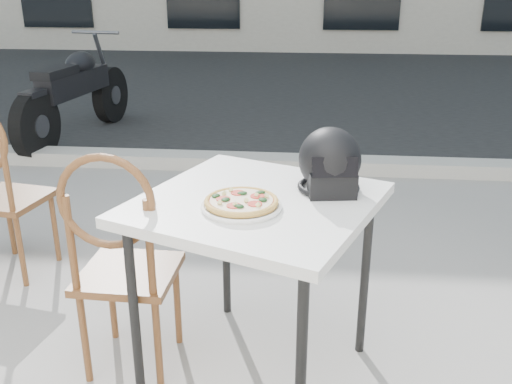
# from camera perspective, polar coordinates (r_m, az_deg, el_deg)

# --- Properties ---
(street_asphalt) EXTENTS (30.00, 8.00, 0.00)m
(street_asphalt) POSITION_cam_1_polar(r_m,az_deg,el_deg) (9.01, 1.06, 10.56)
(street_asphalt) COLOR black
(street_asphalt) RESTS_ON ground
(curb) EXTENTS (30.00, 0.25, 0.12)m
(curb) POSITION_cam_1_polar(r_m,az_deg,el_deg) (5.13, -2.48, 3.06)
(curb) COLOR #AAA79F
(curb) RESTS_ON ground
(cafe_table_main) EXTENTS (1.12, 1.12, 0.82)m
(cafe_table_main) POSITION_cam_1_polar(r_m,az_deg,el_deg) (2.25, 0.04, -2.43)
(cafe_table_main) COLOR white
(cafe_table_main) RESTS_ON ground
(plate) EXTENTS (0.38, 0.38, 0.02)m
(plate) POSITION_cam_1_polar(r_m,az_deg,el_deg) (2.13, -1.47, -1.46)
(plate) COLOR white
(plate) RESTS_ON cafe_table_main
(pizza) EXTENTS (0.37, 0.37, 0.03)m
(pizza) POSITION_cam_1_polar(r_m,az_deg,el_deg) (2.12, -1.48, -0.93)
(pizza) COLOR gold
(pizza) RESTS_ON plate
(helmet) EXTENTS (0.29, 0.30, 0.26)m
(helmet) POSITION_cam_1_polar(r_m,az_deg,el_deg) (2.29, 7.40, 2.85)
(helmet) COLOR black
(helmet) RESTS_ON cafe_table_main
(cafe_chair_main) EXTENTS (0.41, 0.41, 1.03)m
(cafe_chair_main) POSITION_cam_1_polar(r_m,az_deg,el_deg) (2.39, -13.40, -6.06)
(cafe_chair_main) COLOR brown
(cafe_chair_main) RESTS_ON ground
(motorcycle) EXTENTS (0.56, 2.12, 1.06)m
(motorcycle) POSITION_cam_1_polar(r_m,az_deg,el_deg) (6.27, -17.55, 9.27)
(motorcycle) COLOR black
(motorcycle) RESTS_ON street_asphalt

